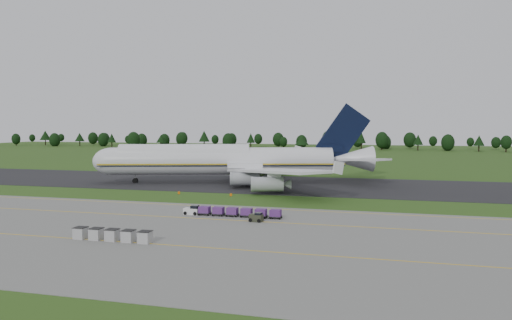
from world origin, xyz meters
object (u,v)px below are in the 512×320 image
(utility_cart, at_px, (256,218))
(uld_row, at_px, (112,235))
(baggage_train, at_px, (231,212))
(aircraft, at_px, (228,160))
(edge_markers, at_px, (205,194))

(utility_cart, relative_size, uld_row, 0.20)
(baggage_train, distance_m, utility_cart, 6.26)
(utility_cart, bearing_deg, uld_row, -130.19)
(aircraft, height_order, uld_row, aircraft)
(uld_row, bearing_deg, utility_cart, 49.81)
(baggage_train, relative_size, utility_cart, 7.64)
(uld_row, xyz_separation_m, edge_markers, (-3.92, 44.04, -0.58))
(utility_cart, bearing_deg, baggage_train, 148.68)
(aircraft, relative_size, edge_markers, 5.93)
(aircraft, bearing_deg, utility_cart, -66.81)
(baggage_train, bearing_deg, edge_markers, 120.39)
(aircraft, height_order, baggage_train, aircraft)
(uld_row, bearing_deg, aircraft, 95.47)
(aircraft, height_order, utility_cart, aircraft)
(aircraft, relative_size, baggage_train, 4.40)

